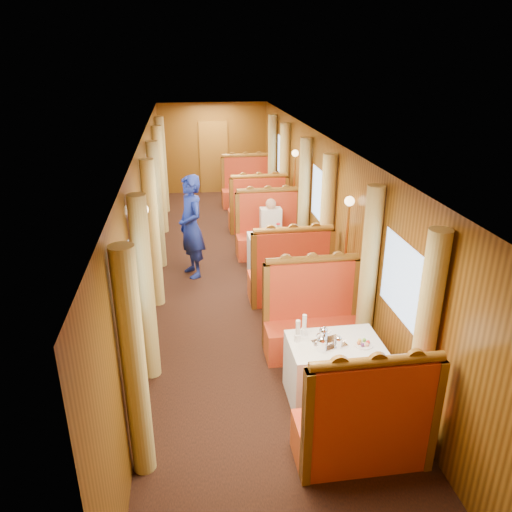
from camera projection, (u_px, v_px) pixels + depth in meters
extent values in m
cube|color=brown|center=(214.00, 157.00, 14.10)|extent=(0.80, 0.04, 2.00)
cube|color=white|center=(334.00, 371.00, 5.78)|extent=(1.05, 0.72, 0.75)
cube|color=#A91712|center=(360.00, 439.00, 4.97)|extent=(1.30, 0.55, 0.45)
cube|color=#A91712|center=(373.00, 402.00, 4.53)|extent=(1.30, 0.12, 0.80)
cylinder|color=brown|center=(378.00, 362.00, 4.36)|extent=(1.23, 0.10, 0.10)
cube|color=#A91712|center=(313.00, 338.00, 6.70)|extent=(1.30, 0.55, 0.45)
cube|color=#A91712|center=(311.00, 290.00, 6.66)|extent=(1.30, 0.12, 0.80)
cylinder|color=brown|center=(312.00, 259.00, 6.49)|extent=(1.23, 0.10, 0.10)
cube|color=white|center=(278.00, 256.00, 8.98)|extent=(1.05, 0.72, 0.75)
cube|color=#A91712|center=(289.00, 287.00, 8.17)|extent=(1.30, 0.55, 0.45)
cube|color=#A91712|center=(293.00, 256.00, 7.73)|extent=(1.30, 0.12, 0.80)
cylinder|color=brown|center=(293.00, 230.00, 7.56)|extent=(1.23, 0.10, 0.10)
cube|color=#A91712|center=(269.00, 245.00, 9.91)|extent=(1.30, 0.55, 0.45)
cube|color=#A91712|center=(268.00, 212.00, 9.86)|extent=(1.30, 0.12, 0.80)
cylinder|color=brown|center=(268.00, 190.00, 9.69)|extent=(1.23, 0.10, 0.10)
cube|color=white|center=(252.00, 202.00, 12.18)|extent=(1.05, 0.72, 0.75)
cube|color=#A91712|center=(258.00, 220.00, 11.37)|extent=(1.30, 0.55, 0.45)
cube|color=#A91712|center=(259.00, 196.00, 10.93)|extent=(1.30, 0.12, 0.80)
cylinder|color=brown|center=(259.00, 176.00, 10.76)|extent=(1.23, 0.10, 0.10)
cube|color=#A91712|center=(247.00, 197.00, 13.11)|extent=(1.30, 0.55, 0.45)
cube|color=#A91712|center=(246.00, 172.00, 13.06)|extent=(1.30, 0.12, 0.80)
cylinder|color=brown|center=(246.00, 155.00, 12.90)|extent=(1.23, 0.10, 0.10)
cube|color=silver|center=(329.00, 343.00, 5.61)|extent=(0.40, 0.34, 0.01)
cylinder|color=white|center=(363.00, 345.00, 5.59)|extent=(0.22, 0.22, 0.01)
cylinder|color=white|center=(298.00, 338.00, 5.66)|extent=(0.08, 0.08, 0.08)
cylinder|color=white|center=(298.00, 328.00, 5.61)|extent=(0.05, 0.05, 0.18)
cylinder|color=white|center=(304.00, 332.00, 5.77)|extent=(0.08, 0.08, 0.08)
cylinder|color=white|center=(304.00, 322.00, 5.72)|extent=(0.05, 0.05, 0.18)
cylinder|color=silver|center=(278.00, 233.00, 8.83)|extent=(0.06, 0.06, 0.14)
cylinder|color=silver|center=(253.00, 184.00, 11.99)|extent=(0.06, 0.06, 0.14)
cylinder|color=tan|center=(134.00, 367.00, 4.48)|extent=(0.22, 0.22, 2.35)
cylinder|color=tan|center=(145.00, 291.00, 5.90)|extent=(0.22, 0.22, 2.35)
cylinder|color=tan|center=(424.00, 344.00, 4.84)|extent=(0.22, 0.22, 2.35)
cylinder|color=tan|center=(368.00, 277.00, 6.27)|extent=(0.22, 0.22, 2.35)
cylinder|color=tan|center=(153.00, 235.00, 7.68)|extent=(0.22, 0.22, 2.35)
cylinder|color=tan|center=(157.00, 206.00, 9.11)|extent=(0.22, 0.22, 2.35)
cylinder|color=tan|center=(326.00, 227.00, 8.04)|extent=(0.22, 0.22, 2.35)
cylinder|color=tan|center=(304.00, 200.00, 9.47)|extent=(0.22, 0.22, 2.35)
cylinder|color=tan|center=(160.00, 181.00, 10.88)|extent=(0.22, 0.22, 2.35)
cylinder|color=tan|center=(162.00, 165.00, 12.31)|extent=(0.22, 0.22, 2.35)
cylinder|color=tan|center=(284.00, 176.00, 11.24)|extent=(0.22, 0.22, 2.35)
cylinder|color=tan|center=(272.00, 162.00, 12.67)|extent=(0.22, 0.22, 2.35)
cylinder|color=#BF8C3F|center=(149.00, 276.00, 6.88)|extent=(0.04, 0.04, 1.85)
sphere|color=#FFD18C|center=(143.00, 210.00, 6.52)|extent=(0.14, 0.14, 0.14)
cylinder|color=#BF8C3F|center=(345.00, 264.00, 7.25)|extent=(0.04, 0.04, 1.85)
sphere|color=#FFD18C|center=(350.00, 201.00, 6.89)|extent=(0.14, 0.14, 0.14)
cylinder|color=#BF8C3F|center=(158.00, 204.00, 10.09)|extent=(0.04, 0.04, 1.85)
sphere|color=#FFD18C|center=(155.00, 157.00, 9.72)|extent=(0.14, 0.14, 0.14)
cylinder|color=#BF8C3F|center=(294.00, 199.00, 10.45)|extent=(0.04, 0.04, 1.85)
sphere|color=#FFD18C|center=(295.00, 153.00, 10.09)|extent=(0.14, 0.14, 0.14)
imported|color=navy|center=(191.00, 227.00, 8.80)|extent=(0.65, 0.79, 1.85)
cube|color=beige|center=(271.00, 222.00, 9.60)|extent=(0.40, 0.24, 0.55)
sphere|color=tan|center=(271.00, 204.00, 9.46)|extent=(0.20, 0.20, 0.20)
cube|color=beige|center=(272.00, 236.00, 9.53)|extent=(0.36, 0.30, 0.14)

